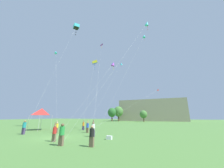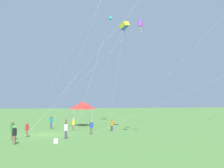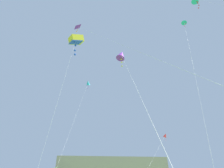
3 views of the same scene
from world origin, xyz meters
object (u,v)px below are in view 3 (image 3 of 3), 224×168
Objects in this scene: kite_cyan_diamond_6 at (88,83)px; kite_cyan_diamond_8 at (184,22)px; kite_purple_diamond_0 at (121,55)px; kite_red_diamond_2 at (165,136)px; kite_yellow_box_1 at (76,40)px; kite_purple_delta_5 at (78,27)px.

kite_cyan_diamond_6 reaches higher than kite_cyan_diamond_8.
kite_purple_diamond_0 is 15.98m from kite_red_diamond_2.
kite_yellow_box_1 reaches higher than kite_red_diamond_2.
kite_purple_delta_5 is 12.83m from kite_cyan_diamond_8.
kite_red_diamond_2 is 0.84× the size of kite_cyan_diamond_6.
kite_cyan_diamond_8 is at bearing -61.67° from kite_cyan_diamond_6.
kite_cyan_diamond_8 reaches higher than kite_purple_diamond_0.
kite_purple_diamond_0 is 0.63× the size of kite_purple_delta_5.
kite_purple_delta_5 is at bearing -145.03° from kite_red_diamond_2.
kite_cyan_diamond_6 is (-12.33, 6.69, 12.41)m from kite_red_diamond_2.
kite_yellow_box_1 is 0.66× the size of kite_purple_delta_5.
kite_yellow_box_1 is 11.35m from kite_cyan_diamond_8.
kite_yellow_box_1 is at bearing -176.65° from kite_cyan_diamond_8.
kite_yellow_box_1 is 0.63× the size of kite_cyan_diamond_6.
kite_red_diamond_2 is 15.91m from kite_cyan_diamond_8.
kite_cyan_diamond_8 is at bearing 3.35° from kite_yellow_box_1.
kite_cyan_diamond_6 reaches higher than kite_yellow_box_1.
kite_purple_diamond_0 is 0.74× the size of kite_cyan_diamond_8.
kite_cyan_diamond_6 is (-0.33, 20.85, 8.27)m from kite_yellow_box_1.
kite_cyan_diamond_8 is at bearing -96.03° from kite_red_diamond_2.
kite_purple_diamond_0 is 0.60× the size of kite_cyan_diamond_6.
kite_purple_diamond_0 is at bearing -121.14° from kite_red_diamond_2.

